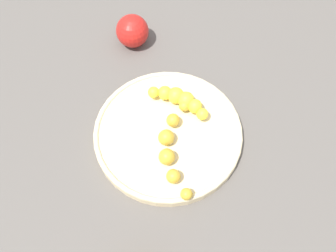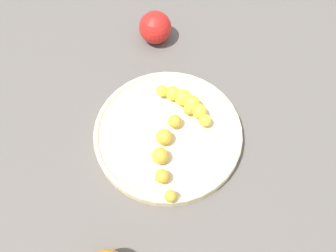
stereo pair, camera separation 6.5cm
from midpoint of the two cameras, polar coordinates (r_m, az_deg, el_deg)
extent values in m
plane|color=#56514C|center=(0.68, -2.71, -1.82)|extent=(2.40, 2.40, 0.00)
cylinder|color=beige|center=(0.67, -2.75, -1.46)|extent=(0.28, 0.28, 0.02)
torus|color=beige|center=(0.67, -2.78, -1.10)|extent=(0.28, 0.28, 0.01)
sphere|color=gold|center=(0.68, -0.09, 3.02)|extent=(0.02, 0.02, 0.02)
sphere|color=gold|center=(0.66, -1.98, 0.69)|extent=(0.03, 0.03, 0.03)
sphere|color=gold|center=(0.64, -3.05, -2.13)|extent=(0.03, 0.03, 0.03)
sphere|color=gold|center=(0.63, -3.15, -5.26)|extent=(0.03, 0.03, 0.03)
sphere|color=gold|center=(0.61, -2.18, -8.40)|extent=(0.03, 0.03, 0.03)
sphere|color=gold|center=(0.60, -0.14, -11.25)|extent=(0.02, 0.02, 0.02)
sphere|color=yellow|center=(0.66, 2.83, 1.69)|extent=(0.02, 0.02, 0.02)
sphere|color=yellow|center=(0.67, 1.66, 2.98)|extent=(0.03, 0.03, 0.03)
sphere|color=yellow|center=(0.68, 0.22, 4.01)|extent=(0.03, 0.03, 0.03)
sphere|color=yellow|center=(0.69, -1.42, 4.73)|extent=(0.03, 0.03, 0.03)
sphere|color=yellow|center=(0.69, -3.19, 5.14)|extent=(0.03, 0.03, 0.03)
sphere|color=yellow|center=(0.69, -5.02, 5.22)|extent=(0.02, 0.02, 0.02)
sphere|color=red|center=(0.80, -8.15, 14.78)|extent=(0.07, 0.07, 0.07)
camera|label=1|loc=(0.03, -92.87, -5.01)|focal=37.70mm
camera|label=2|loc=(0.03, 87.13, 5.01)|focal=37.70mm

